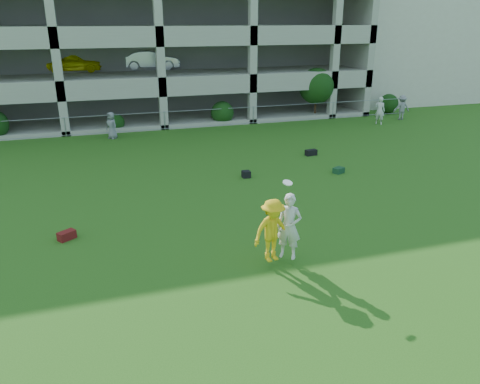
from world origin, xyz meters
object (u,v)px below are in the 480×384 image
object	(u,v)px
stucco_building	(396,39)
parking_garage	(143,28)
frisbee_contest	(278,229)
crate_d	(246,174)
bystander_c	(112,125)
bystander_f	(402,108)
bystander_e	(380,111)

from	to	relation	value
stucco_building	parking_garage	xyz separation A→B (m)	(-23.01, -0.30, 1.01)
frisbee_contest	crate_d	bearing A→B (deg)	78.02
stucco_building	frisbee_contest	distance (m)	35.90
bystander_c	crate_d	xyz separation A→B (m)	(5.31, -9.35, -0.64)
bystander_f	crate_d	bearing A→B (deg)	45.14
crate_d	bystander_f	bearing A→B (deg)	31.62
stucco_building	bystander_c	world-z (taller)	stucco_building
frisbee_contest	stucco_building	bearing A→B (deg)	50.50
bystander_f	frisbee_contest	xyz separation A→B (m)	(-16.14, -16.77, 0.29)
bystander_f	bystander_c	bearing A→B (deg)	12.25
bystander_f	crate_d	xyz separation A→B (m)	(-14.47, -8.91, -0.70)
bystander_f	frisbee_contest	distance (m)	23.28
bystander_c	bystander_f	world-z (taller)	bystander_f
bystander_f	parking_garage	xyz separation A→B (m)	(-16.44, 10.47, 5.17)
bystander_c	parking_garage	size ratio (longest dim) A/B	0.05
stucco_building	crate_d	world-z (taller)	stucco_building
stucco_building	bystander_c	distance (m)	28.61
bystander_e	parking_garage	world-z (taller)	parking_garage
bystander_f	parking_garage	bearing A→B (deg)	-18.97
bystander_f	crate_d	distance (m)	17.01
frisbee_contest	bystander_f	bearing A→B (deg)	46.10
bystander_f	parking_garage	world-z (taller)	parking_garage
stucco_building	frisbee_contest	size ratio (longest dim) A/B	6.61
bystander_c	frisbee_contest	xyz separation A→B (m)	(3.64, -17.21, 0.36)
bystander_e	frisbee_contest	size ratio (longest dim) A/B	0.76
crate_d	frisbee_contest	world-z (taller)	frisbee_contest
stucco_building	parking_garage	bearing A→B (deg)	-179.25
stucco_building	bystander_f	distance (m)	13.28
crate_d	frisbee_contest	size ratio (longest dim) A/B	0.14
stucco_building	bystander_f	bearing A→B (deg)	-121.37
crate_d	parking_garage	world-z (taller)	parking_garage
bystander_e	frisbee_contest	bearing A→B (deg)	94.44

